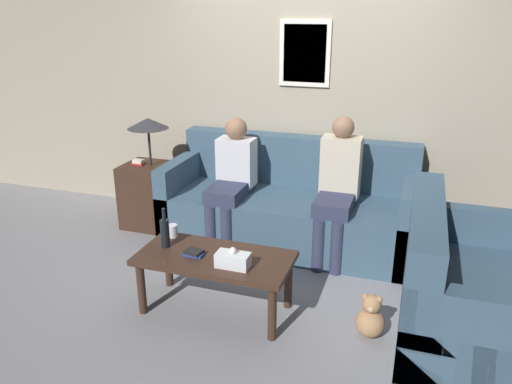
{
  "coord_description": "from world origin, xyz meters",
  "views": [
    {
      "loc": [
        1.08,
        -3.68,
        2.1
      ],
      "look_at": [
        -0.1,
        -0.14,
        0.72
      ],
      "focal_mm": 35.0,
      "sensor_mm": 36.0,
      "label": 1
    }
  ],
  "objects_px": {
    "couch_main": "(289,208)",
    "coffee_table": "(215,264)",
    "teddy_bear": "(370,318)",
    "drinking_glass": "(173,231)",
    "person_right": "(338,184)",
    "wine_bottle": "(165,232)",
    "person_left": "(232,177)",
    "couch_side": "(468,300)"
  },
  "relations": [
    {
      "from": "wine_bottle",
      "to": "teddy_bear",
      "type": "xyz_separation_m",
      "value": [
        1.51,
        0.02,
        -0.42
      ]
    },
    {
      "from": "drinking_glass",
      "to": "person_right",
      "type": "distance_m",
      "value": 1.47
    },
    {
      "from": "person_left",
      "to": "teddy_bear",
      "type": "bearing_deg",
      "value": -37.88
    },
    {
      "from": "coffee_table",
      "to": "teddy_bear",
      "type": "distance_m",
      "value": 1.14
    },
    {
      "from": "couch_side",
      "to": "coffee_table",
      "type": "xyz_separation_m",
      "value": [
        -1.7,
        -0.16,
        0.05
      ]
    },
    {
      "from": "teddy_bear",
      "to": "coffee_table",
      "type": "bearing_deg",
      "value": -177.88
    },
    {
      "from": "person_right",
      "to": "teddy_bear",
      "type": "distance_m",
      "value": 1.32
    },
    {
      "from": "person_left",
      "to": "wine_bottle",
      "type": "bearing_deg",
      "value": -94.52
    },
    {
      "from": "person_right",
      "to": "teddy_bear",
      "type": "height_order",
      "value": "person_right"
    },
    {
      "from": "couch_main",
      "to": "couch_side",
      "type": "height_order",
      "value": "same"
    },
    {
      "from": "wine_bottle",
      "to": "teddy_bear",
      "type": "bearing_deg",
      "value": 0.81
    },
    {
      "from": "coffee_table",
      "to": "couch_main",
      "type": "bearing_deg",
      "value": 81.42
    },
    {
      "from": "couch_main",
      "to": "person_right",
      "type": "bearing_deg",
      "value": -18.39
    },
    {
      "from": "wine_bottle",
      "to": "drinking_glass",
      "type": "relative_size",
      "value": 3.14
    },
    {
      "from": "drinking_glass",
      "to": "person_left",
      "type": "bearing_deg",
      "value": 82.82
    },
    {
      "from": "couch_main",
      "to": "coffee_table",
      "type": "height_order",
      "value": "couch_main"
    },
    {
      "from": "couch_side",
      "to": "coffee_table",
      "type": "relative_size",
      "value": 1.25
    },
    {
      "from": "wine_bottle",
      "to": "coffee_table",
      "type": "bearing_deg",
      "value": -2.85
    },
    {
      "from": "person_right",
      "to": "couch_main",
      "type": "bearing_deg",
      "value": 161.61
    },
    {
      "from": "teddy_bear",
      "to": "drinking_glass",
      "type": "bearing_deg",
      "value": 174.45
    },
    {
      "from": "person_left",
      "to": "couch_main",
      "type": "bearing_deg",
      "value": 18.92
    },
    {
      "from": "drinking_glass",
      "to": "wine_bottle",
      "type": "bearing_deg",
      "value": -79.6
    },
    {
      "from": "couch_main",
      "to": "person_left",
      "type": "bearing_deg",
      "value": -161.08
    },
    {
      "from": "person_left",
      "to": "teddy_bear",
      "type": "height_order",
      "value": "person_left"
    },
    {
      "from": "couch_main",
      "to": "couch_side",
      "type": "relative_size",
      "value": 1.65
    },
    {
      "from": "couch_side",
      "to": "wine_bottle",
      "type": "distance_m",
      "value": 2.12
    },
    {
      "from": "drinking_glass",
      "to": "person_left",
      "type": "distance_m",
      "value": 0.97
    },
    {
      "from": "coffee_table",
      "to": "teddy_bear",
      "type": "xyz_separation_m",
      "value": [
        1.11,
        0.04,
        -0.24
      ]
    },
    {
      "from": "couch_side",
      "to": "coffee_table",
      "type": "bearing_deg",
      "value": 95.3
    },
    {
      "from": "couch_side",
      "to": "drinking_glass",
      "type": "relative_size",
      "value": 14.27
    },
    {
      "from": "wine_bottle",
      "to": "drinking_glass",
      "type": "distance_m",
      "value": 0.19
    },
    {
      "from": "person_right",
      "to": "couch_side",
      "type": "bearing_deg",
      "value": -44.11
    },
    {
      "from": "wine_bottle",
      "to": "person_left",
      "type": "xyz_separation_m",
      "value": [
        0.09,
        1.12,
        0.08
      ]
    },
    {
      "from": "couch_side",
      "to": "person_left",
      "type": "distance_m",
      "value": 2.26
    },
    {
      "from": "coffee_table",
      "to": "person_left",
      "type": "relative_size",
      "value": 0.95
    },
    {
      "from": "couch_main",
      "to": "wine_bottle",
      "type": "relative_size",
      "value": 7.53
    },
    {
      "from": "wine_bottle",
      "to": "person_right",
      "type": "relative_size",
      "value": 0.25
    },
    {
      "from": "couch_main",
      "to": "person_left",
      "type": "xyz_separation_m",
      "value": [
        -0.51,
        -0.17,
        0.31
      ]
    },
    {
      "from": "couch_main",
      "to": "person_right",
      "type": "relative_size",
      "value": 1.85
    },
    {
      "from": "drinking_glass",
      "to": "person_right",
      "type": "height_order",
      "value": "person_right"
    },
    {
      "from": "wine_bottle",
      "to": "person_left",
      "type": "bearing_deg",
      "value": 85.48
    },
    {
      "from": "coffee_table",
      "to": "person_left",
      "type": "height_order",
      "value": "person_left"
    }
  ]
}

